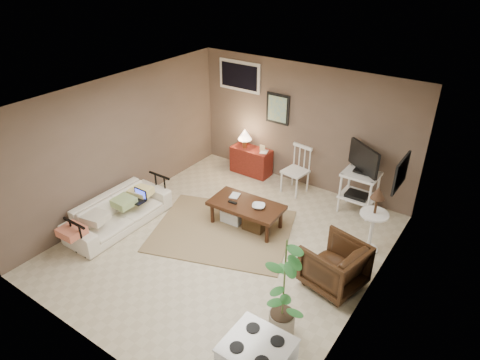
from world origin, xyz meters
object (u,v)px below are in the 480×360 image
Objects in this scene: tv_stand at (361,178)px; potted_plant at (284,284)px; sofa at (118,207)px; spindle_chair at (296,171)px; armchair at (335,263)px; red_console at (251,158)px; coffee_table at (246,213)px; side_table at (375,212)px.

potted_plant is at bearing -85.32° from tv_stand.
sofa is 1.43× the size of tv_stand.
spindle_chair is 1.21× the size of armchair.
potted_plant is (1.51, -3.14, 0.33)m from spindle_chair.
coffee_table is at bearing -58.91° from red_console.
sofa is at bearing -125.04° from spindle_chair.
sofa is (-1.77, -1.22, 0.10)m from coffee_table.
spindle_chair is at bearing -127.38° from armchair.
coffee_table is 1.30× the size of red_console.
tv_stand is (3.16, 2.74, 0.32)m from sofa.
tv_stand is 3.16m from potted_plant.
red_console reaches higher than coffee_table.
spindle_chair is 2.08m from side_table.
spindle_chair is at bearing 84.78° from coffee_table.
armchair is (1.82, -0.50, 0.12)m from coffee_table.
armchair is at bearing -37.31° from red_console.
side_table is 2.21m from potted_plant.
potted_plant reaches higher than red_console.
coffee_table is at bearing -55.47° from sofa.
sofa is 2.41× the size of armchair.
sofa is 1.28× the size of potted_plant.
coffee_table is 2.10m from side_table.
red_console is (0.78, 2.88, -0.02)m from sofa.
armchair is 0.53× the size of potted_plant.
potted_plant is at bearing -64.35° from spindle_chair.
armchair is at bearing -77.76° from tv_stand.
side_table reaches higher than coffee_table.
spindle_chair is 0.72× the size of tv_stand.
tv_stand is at bearing 0.46° from spindle_chair.
coffee_table is 0.88× the size of potted_plant.
coffee_table is 1.65× the size of armchair.
side_table is at bearing 15.75° from coffee_table.
sofa is 1.98× the size of spindle_chair.
coffee_table is 1.52m from spindle_chair.
potted_plant is at bearing -44.79° from coffee_table.
red_console is 4.24m from potted_plant.
tv_stand is at bearing 94.68° from potted_plant.
spindle_chair is 1.27m from tv_stand.
potted_plant reaches higher than armchair.
potted_plant reaches higher than sofa.
sofa is 4.16m from side_table.
tv_stand is at bearing -3.34° from red_console.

